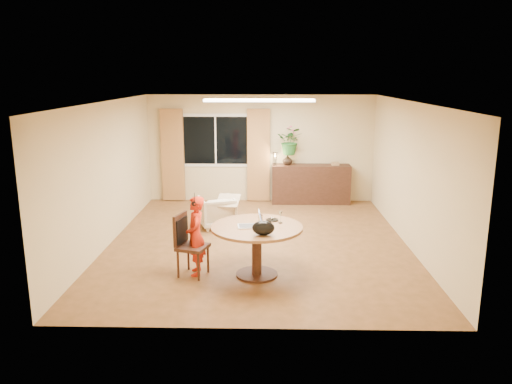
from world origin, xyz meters
TOP-DOWN VIEW (x-y plane):
  - floor at (0.00, 0.00)m, footprint 6.50×6.50m
  - ceiling at (0.00, 0.00)m, footprint 6.50×6.50m
  - wall_back at (0.00, 3.25)m, footprint 5.50×0.00m
  - wall_left at (-2.75, 0.00)m, footprint 0.00×6.50m
  - wall_right at (2.75, 0.00)m, footprint 0.00×6.50m
  - window at (-1.10, 3.23)m, footprint 1.70×0.03m
  - curtain_left at (-2.15, 3.15)m, footprint 0.55×0.08m
  - curtain_right at (-0.05, 3.15)m, footprint 0.55×0.08m
  - ceiling_panel at (0.00, 1.20)m, footprint 2.20×0.35m
  - dining_table at (0.01, -1.56)m, footprint 1.41×1.41m
  - dining_chair at (-0.98, -1.57)m, footprint 0.58×0.55m
  - child at (-0.94, -1.51)m, footprint 0.50×0.36m
  - laptop at (-0.09, -1.59)m, footprint 0.41×0.30m
  - tumbler at (0.07, -1.33)m, footprint 0.08×0.08m
  - wine_glass at (0.38, -1.39)m, footprint 0.07×0.07m
  - pot_lid at (0.25, -1.25)m, footprint 0.24×0.24m
  - handbag at (0.12, -2.00)m, footprint 0.36×0.27m
  - armchair at (-0.86, 1.01)m, footprint 0.87×0.88m
  - throw at (-0.62, 0.92)m, footprint 0.51×0.60m
  - sideboard at (1.23, 3.01)m, footprint 1.88×0.46m
  - vase at (0.65, 3.01)m, footprint 0.27×0.27m
  - bouquet at (0.72, 3.01)m, footprint 0.70×0.64m
  - book_stack at (1.80, 3.01)m, footprint 0.20×0.15m
  - desk_lamp at (0.35, 2.96)m, footprint 0.16×0.16m

SIDE VIEW (x-z plane):
  - floor at x=0.00m, z-range 0.00..0.00m
  - armchair at x=-0.86m, z-range 0.00..0.63m
  - sideboard at x=1.23m, z-range 0.00..0.94m
  - dining_chair at x=-0.98m, z-range 0.00..0.98m
  - child at x=-0.94m, z-range 0.00..1.25m
  - dining_table at x=0.01m, z-range 0.23..1.03m
  - throw at x=-0.62m, z-range 0.63..0.66m
  - pot_lid at x=0.25m, z-range 0.80..0.84m
  - tumbler at x=0.07m, z-range 0.80..0.91m
  - wine_glass at x=0.38m, z-range 0.80..1.00m
  - handbag at x=0.12m, z-range 0.80..1.02m
  - laptop at x=-0.09m, z-range 0.80..1.06m
  - book_stack at x=1.80m, z-range 0.94..1.02m
  - vase at x=0.65m, z-range 0.94..1.19m
  - desk_lamp at x=0.35m, z-range 0.94..1.26m
  - curtain_left at x=-2.15m, z-range 0.02..2.27m
  - curtain_right at x=-0.05m, z-range 0.02..2.27m
  - wall_back at x=0.00m, z-range -1.45..4.05m
  - wall_left at x=-2.75m, z-range -1.95..4.55m
  - wall_right at x=2.75m, z-range -1.95..4.55m
  - window at x=-1.10m, z-range 0.85..2.15m
  - bouquet at x=0.72m, z-range 1.19..1.85m
  - ceiling_panel at x=0.00m, z-range 2.54..2.59m
  - ceiling at x=0.00m, z-range 2.60..2.60m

